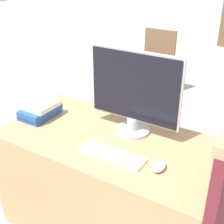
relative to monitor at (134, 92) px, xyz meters
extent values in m
cube|color=tan|center=(-0.09, -0.14, -0.65)|extent=(1.39, 0.72, 0.75)
cube|color=maroon|center=(0.63, -0.18, -0.49)|extent=(0.05, 0.66, 1.08)
cylinder|color=#B7B7BC|center=(0.00, 0.00, -0.26)|extent=(0.22, 0.22, 0.02)
cylinder|color=#B7B7BC|center=(0.00, 0.00, -0.21)|extent=(0.07, 0.07, 0.08)
cube|color=#B7B7BC|center=(0.00, 0.00, 0.04)|extent=(0.60, 0.01, 0.44)
cube|color=black|center=(0.00, 0.00, 0.04)|extent=(0.57, 0.02, 0.42)
cube|color=white|center=(0.03, -0.30, -0.26)|extent=(0.39, 0.12, 0.02)
ellipsoid|color=white|center=(0.30, -0.27, -0.25)|extent=(0.06, 0.11, 0.04)
cube|color=#285199|center=(-0.65, -0.15, -0.25)|extent=(0.19, 0.26, 0.04)
cube|color=#285199|center=(-0.64, -0.16, -0.22)|extent=(0.18, 0.27, 0.04)
cube|color=silver|center=(-0.63, -0.15, -0.18)|extent=(0.17, 0.20, 0.03)
cylinder|color=brown|center=(-1.01, 1.92, -0.83)|extent=(0.04, 0.04, 0.39)
cylinder|color=brown|center=(-0.63, 1.92, -0.83)|extent=(0.04, 0.04, 0.39)
cylinder|color=brown|center=(-1.01, 2.30, -0.83)|extent=(0.04, 0.04, 0.39)
cylinder|color=brown|center=(-0.63, 2.30, -0.83)|extent=(0.04, 0.04, 0.39)
cube|color=brown|center=(-0.82, 2.11, -0.61)|extent=(0.44, 0.44, 0.05)
cube|color=brown|center=(-0.82, 2.31, -0.37)|extent=(0.44, 0.04, 0.44)
camera|label=1|loc=(0.79, -1.53, 0.75)|focal=50.00mm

